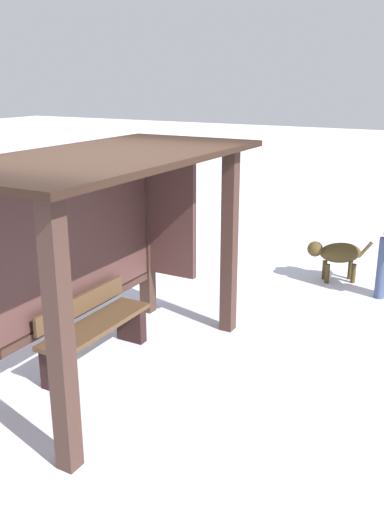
{
  "coord_description": "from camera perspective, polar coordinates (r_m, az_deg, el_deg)",
  "views": [
    {
      "loc": [
        -4.15,
        -3.17,
        2.89
      ],
      "look_at": [
        0.19,
        -0.77,
        1.3
      ],
      "focal_mm": 39.11,
      "sensor_mm": 36.0,
      "label": 1
    }
  ],
  "objects": [
    {
      "name": "ground_plane",
      "position": [
        5.97,
        -7.47,
        -11.37
      ],
      "size": [
        60.0,
        60.0,
        0.0
      ],
      "primitive_type": "plane",
      "color": "white"
    },
    {
      "name": "dog",
      "position": [
        8.46,
        14.53,
        0.23
      ],
      "size": [
        0.57,
        0.86,
        0.61
      ],
      "color": "#4D3D1F",
      "rests_on": "ground"
    },
    {
      "name": "bus_shelter",
      "position": [
        5.59,
        -9.18,
        3.83
      ],
      "size": [
        3.36,
        1.65,
        2.23
      ],
      "color": "#412B23",
      "rests_on": "ground"
    },
    {
      "name": "bench_left_inside",
      "position": [
        5.97,
        -9.93,
        -7.59
      ],
      "size": [
        1.44,
        0.39,
        0.74
      ],
      "color": "brown",
      "rests_on": "ground"
    }
  ]
}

